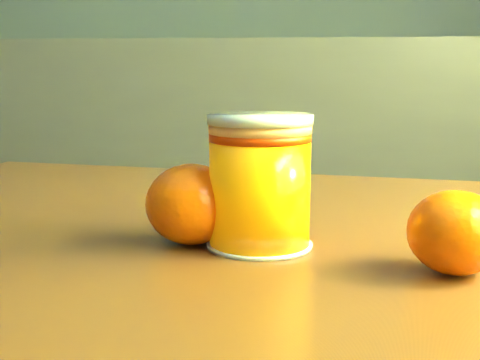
# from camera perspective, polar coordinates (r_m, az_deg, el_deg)

# --- Properties ---
(juice_glass) EXTENTS (0.08, 0.08, 0.10)m
(juice_glass) POSITION_cam_1_polar(r_m,az_deg,el_deg) (0.49, 1.70, -0.21)
(juice_glass) COLOR #FF8F05
(juice_glass) RESTS_ON table
(orange_front) EXTENTS (0.09, 0.09, 0.06)m
(orange_front) POSITION_cam_1_polar(r_m,az_deg,el_deg) (0.50, -4.17, -2.06)
(orange_front) COLOR #FF5E05
(orange_front) RESTS_ON table
(orange_back) EXTENTS (0.07, 0.07, 0.05)m
(orange_back) POSITION_cam_1_polar(r_m,az_deg,el_deg) (0.45, 17.93, -4.27)
(orange_back) COLOR #FF5E05
(orange_back) RESTS_ON table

